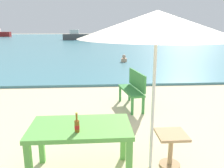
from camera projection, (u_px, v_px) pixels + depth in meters
name	position (u px, v px, depth m)	size (l,w,h in m)	color
sea_water	(103.00, 41.00, 32.38)	(120.00, 50.00, 0.08)	teal
picnic_table_green	(81.00, 133.00, 3.22)	(1.40, 0.80, 0.76)	#60B24C
beer_bottle_amber	(77.00, 125.00, 2.98)	(0.07, 0.07, 0.26)	brown
patio_umbrella	(157.00, 25.00, 3.00)	(2.10, 2.10, 2.30)	silver
side_table_wood	(171.00, 145.00, 3.49)	(0.44, 0.44, 0.54)	tan
bench_green_left	(133.00, 87.00, 6.03)	(0.55, 1.24, 0.95)	#3D8C42
swimmer_person	(124.00, 59.00, 13.16)	(0.34, 0.34, 0.41)	tan
boat_ferry	(162.00, 32.00, 47.37)	(5.64, 1.54, 2.05)	maroon
boat_barge	(77.00, 36.00, 33.48)	(4.01, 1.09, 1.46)	#4C4C4C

